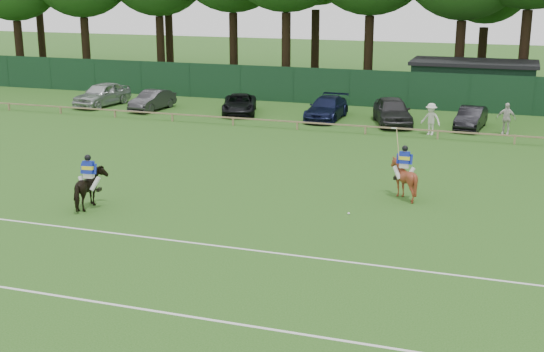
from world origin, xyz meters
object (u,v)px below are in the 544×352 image
at_px(sedan_navy, 327,108).
at_px(spectator_mid, 506,119).
at_px(horse_chestnut, 403,179).
at_px(sedan_grey, 152,100).
at_px(polo_ball, 349,213).
at_px(estate_black, 471,118).
at_px(utility_shed, 473,83).
at_px(spectator_left, 431,119).
at_px(hatch_grey, 392,111).
at_px(horse_dark, 90,189).
at_px(suv_black, 239,104).
at_px(sedan_silver, 102,94).

distance_m(sedan_navy, spectator_mid, 10.73).
xyz_separation_m(horse_chestnut, sedan_grey, (-18.90, 14.80, -0.14)).
bearing_deg(sedan_navy, spectator_mid, -5.13).
distance_m(sedan_grey, polo_ball, 24.69).
xyz_separation_m(estate_black, utility_shed, (-0.49, 8.50, 0.90)).
bearing_deg(spectator_left, estate_black, 70.04).
bearing_deg(sedan_grey, hatch_grey, 6.01).
relative_size(horse_dark, sedan_grey, 0.46).
distance_m(horse_dark, suv_black, 20.57).
bearing_deg(polo_ball, sedan_grey, 134.59).
relative_size(horse_chestnut, sedan_silver, 0.34).
xyz_separation_m(horse_dark, spectator_left, (10.69, 17.78, 0.13)).
distance_m(sedan_navy, estate_black, 8.70).
bearing_deg(horse_dark, sedan_silver, -67.09).
bearing_deg(utility_shed, polo_ball, -95.81).
bearing_deg(spectator_mid, sedan_navy, -175.27).
xyz_separation_m(sedan_silver, utility_shed, (24.06, 8.46, 0.74)).
relative_size(suv_black, estate_black, 1.16).
distance_m(sedan_navy, hatch_grey, 4.16).
bearing_deg(suv_black, hatch_grey, -20.25).
xyz_separation_m(suv_black, sedan_navy, (5.82, -0.05, 0.07)).
bearing_deg(sedan_navy, horse_dark, -100.08).
height_order(horse_dark, estate_black, horse_dark).
distance_m(sedan_silver, estate_black, 24.55).
bearing_deg(sedan_silver, suv_black, 8.14).
bearing_deg(utility_shed, suv_black, -149.43).
distance_m(horse_dark, sedan_navy, 20.83).
relative_size(horse_chestnut, spectator_mid, 0.88).
height_order(horse_chestnut, sedan_grey, horse_chestnut).
relative_size(horse_chestnut, hatch_grey, 0.33).
distance_m(estate_black, spectator_left, 3.23).
relative_size(spectator_mid, utility_shed, 0.21).
bearing_deg(sedan_silver, sedan_grey, 1.87).
xyz_separation_m(sedan_navy, spectator_mid, (10.66, -1.15, 0.21)).
distance_m(horse_dark, spectator_left, 20.75).
xyz_separation_m(horse_chestnut, sedan_silver, (-22.94, 15.17, 0.01)).
relative_size(sedan_silver, suv_black, 1.05).
relative_size(hatch_grey, spectator_mid, 2.66).
distance_m(estate_black, spectator_mid, 2.21).
bearing_deg(horse_dark, polo_ball, -173.35).
xyz_separation_m(horse_dark, spectator_mid, (14.67, 19.29, 0.13)).
bearing_deg(estate_black, sedan_navy, -174.72).
bearing_deg(sedan_grey, spectator_mid, 3.75).
distance_m(horse_chestnut, utility_shed, 23.67).
bearing_deg(spectator_left, sedan_grey, -167.77).
distance_m(sedan_silver, spectator_mid, 26.53).
bearing_deg(sedan_grey, estate_black, 6.36).
bearing_deg(sedan_silver, hatch_grey, 6.58).
xyz_separation_m(sedan_grey, spectator_left, (18.49, -2.17, 0.24)).
xyz_separation_m(sedan_silver, sedan_navy, (15.85, 0.12, -0.11)).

